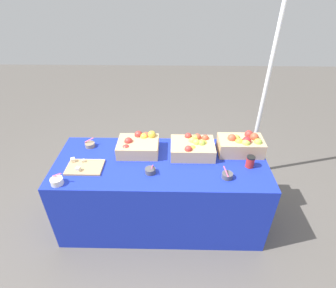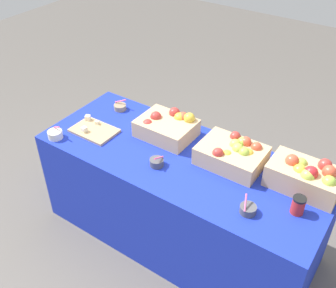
{
  "view_description": "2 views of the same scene",
  "coord_description": "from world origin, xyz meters",
  "px_view_note": "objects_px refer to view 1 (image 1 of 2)",
  "views": [
    {
      "loc": [
        0.1,
        -1.89,
        2.21
      ],
      "look_at": [
        0.06,
        -0.02,
        0.94
      ],
      "focal_mm": 28.59,
      "sensor_mm": 36.0,
      "label": 1
    },
    {
      "loc": [
        1.06,
        -1.69,
        2.32
      ],
      "look_at": [
        -0.08,
        -0.04,
        0.83
      ],
      "focal_mm": 42.7,
      "sensor_mm": 36.0,
      "label": 2
    }
  ],
  "objects_px": {
    "tent_pole": "(264,97)",
    "apple_crate_left": "(242,144)",
    "apple_crate_middle": "(193,147)",
    "sample_bowl_far": "(227,175)",
    "sample_bowl_extra": "(90,145)",
    "sample_bowl_near": "(150,171)",
    "sample_bowl_mid": "(57,181)",
    "cutting_board_front": "(84,167)",
    "apple_crate_right": "(138,145)",
    "coffee_cup": "(250,162)"
  },
  "relations": [
    {
      "from": "sample_bowl_near",
      "to": "tent_pole",
      "type": "relative_size",
      "value": 0.04
    },
    {
      "from": "sample_bowl_near",
      "to": "sample_bowl_far",
      "type": "distance_m",
      "value": 0.64
    },
    {
      "from": "apple_crate_right",
      "to": "sample_bowl_near",
      "type": "relative_size",
      "value": 4.19
    },
    {
      "from": "apple_crate_middle",
      "to": "tent_pole",
      "type": "height_order",
      "value": "tent_pole"
    },
    {
      "from": "apple_crate_middle",
      "to": "sample_bowl_near",
      "type": "bearing_deg",
      "value": -142.81
    },
    {
      "from": "apple_crate_left",
      "to": "coffee_cup",
      "type": "relative_size",
      "value": 3.82
    },
    {
      "from": "apple_crate_middle",
      "to": "sample_bowl_near",
      "type": "height_order",
      "value": "apple_crate_middle"
    },
    {
      "from": "cutting_board_front",
      "to": "sample_bowl_mid",
      "type": "xyz_separation_m",
      "value": [
        -0.16,
        -0.2,
        0.02
      ]
    },
    {
      "from": "apple_crate_left",
      "to": "sample_bowl_mid",
      "type": "distance_m",
      "value": 1.63
    },
    {
      "from": "cutting_board_front",
      "to": "sample_bowl_far",
      "type": "xyz_separation_m",
      "value": [
        1.22,
        -0.1,
        0.01
      ]
    },
    {
      "from": "sample_bowl_extra",
      "to": "apple_crate_left",
      "type": "bearing_deg",
      "value": -2.76
    },
    {
      "from": "sample_bowl_far",
      "to": "coffee_cup",
      "type": "bearing_deg",
      "value": 34.52
    },
    {
      "from": "apple_crate_left",
      "to": "tent_pole",
      "type": "height_order",
      "value": "tent_pole"
    },
    {
      "from": "apple_crate_middle",
      "to": "sample_bowl_mid",
      "type": "relative_size",
      "value": 3.7
    },
    {
      "from": "cutting_board_front",
      "to": "apple_crate_middle",
      "type": "bearing_deg",
      "value": 13.66
    },
    {
      "from": "cutting_board_front",
      "to": "sample_bowl_extra",
      "type": "height_order",
      "value": "sample_bowl_extra"
    },
    {
      "from": "sample_bowl_near",
      "to": "sample_bowl_far",
      "type": "bearing_deg",
      "value": -4.28
    },
    {
      "from": "coffee_cup",
      "to": "sample_bowl_far",
      "type": "bearing_deg",
      "value": -145.48
    },
    {
      "from": "tent_pole",
      "to": "sample_bowl_mid",
      "type": "bearing_deg",
      "value": -150.71
    },
    {
      "from": "apple_crate_right",
      "to": "tent_pole",
      "type": "bearing_deg",
      "value": 25.04
    },
    {
      "from": "apple_crate_right",
      "to": "tent_pole",
      "type": "distance_m",
      "value": 1.43
    },
    {
      "from": "tent_pole",
      "to": "sample_bowl_far",
      "type": "bearing_deg",
      "value": -118.04
    },
    {
      "from": "cutting_board_front",
      "to": "coffee_cup",
      "type": "xyz_separation_m",
      "value": [
        1.43,
        0.05,
        0.04
      ]
    },
    {
      "from": "sample_bowl_near",
      "to": "sample_bowl_extra",
      "type": "distance_m",
      "value": 0.72
    },
    {
      "from": "sample_bowl_near",
      "to": "sample_bowl_extra",
      "type": "bearing_deg",
      "value": 148.16
    },
    {
      "from": "tent_pole",
      "to": "apple_crate_left",
      "type": "bearing_deg",
      "value": -118.54
    },
    {
      "from": "sample_bowl_extra",
      "to": "cutting_board_front",
      "type": "bearing_deg",
      "value": -84.01
    },
    {
      "from": "apple_crate_middle",
      "to": "cutting_board_front",
      "type": "xyz_separation_m",
      "value": [
        -0.95,
        -0.23,
        -0.06
      ]
    },
    {
      "from": "apple_crate_right",
      "to": "sample_bowl_extra",
      "type": "xyz_separation_m",
      "value": [
        -0.48,
        0.07,
        -0.05
      ]
    },
    {
      "from": "tent_pole",
      "to": "apple_crate_middle",
      "type": "bearing_deg",
      "value": -141.15
    },
    {
      "from": "apple_crate_left",
      "to": "sample_bowl_mid",
      "type": "relative_size",
      "value": 3.79
    },
    {
      "from": "apple_crate_middle",
      "to": "tent_pole",
      "type": "distance_m",
      "value": 1.02
    },
    {
      "from": "tent_pole",
      "to": "sample_bowl_extra",
      "type": "bearing_deg",
      "value": -163.33
    },
    {
      "from": "apple_crate_left",
      "to": "sample_bowl_far",
      "type": "distance_m",
      "value": 0.41
    },
    {
      "from": "apple_crate_left",
      "to": "apple_crate_middle",
      "type": "distance_m",
      "value": 0.45
    },
    {
      "from": "sample_bowl_mid",
      "to": "tent_pole",
      "type": "bearing_deg",
      "value": 29.29
    },
    {
      "from": "sample_bowl_mid",
      "to": "apple_crate_left",
      "type": "bearing_deg",
      "value": 16.47
    },
    {
      "from": "cutting_board_front",
      "to": "coffee_cup",
      "type": "bearing_deg",
      "value": 1.98
    },
    {
      "from": "apple_crate_middle",
      "to": "apple_crate_right",
      "type": "xyz_separation_m",
      "value": [
        -0.51,
        0.02,
        -0.0
      ]
    },
    {
      "from": "sample_bowl_mid",
      "to": "coffee_cup",
      "type": "xyz_separation_m",
      "value": [
        1.59,
        0.25,
        0.03
      ]
    },
    {
      "from": "apple_crate_middle",
      "to": "sample_bowl_far",
      "type": "relative_size",
      "value": 3.94
    },
    {
      "from": "apple_crate_middle",
      "to": "sample_bowl_mid",
      "type": "height_order",
      "value": "apple_crate_middle"
    },
    {
      "from": "apple_crate_right",
      "to": "sample_bowl_extra",
      "type": "bearing_deg",
      "value": 171.56
    },
    {
      "from": "apple_crate_middle",
      "to": "tent_pole",
      "type": "bearing_deg",
      "value": 38.85
    },
    {
      "from": "cutting_board_front",
      "to": "tent_pole",
      "type": "distance_m",
      "value": 1.94
    },
    {
      "from": "apple_crate_middle",
      "to": "tent_pole",
      "type": "relative_size",
      "value": 0.19
    },
    {
      "from": "apple_crate_left",
      "to": "coffee_cup",
      "type": "xyz_separation_m",
      "value": [
        0.03,
        -0.21,
        -0.04
      ]
    },
    {
      "from": "apple_crate_left",
      "to": "apple_crate_right",
      "type": "bearing_deg",
      "value": -179.88
    },
    {
      "from": "sample_bowl_mid",
      "to": "sample_bowl_extra",
      "type": "bearing_deg",
      "value": 76.64
    },
    {
      "from": "cutting_board_front",
      "to": "sample_bowl_far",
      "type": "height_order",
      "value": "sample_bowl_far"
    }
  ]
}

